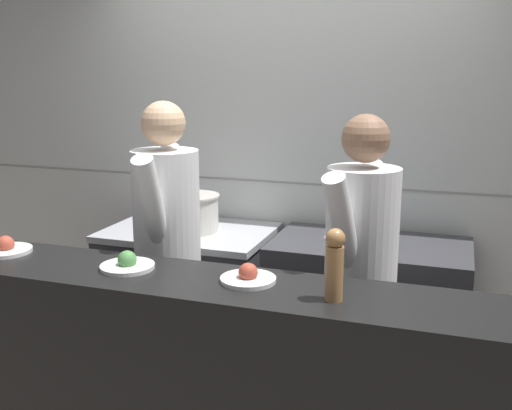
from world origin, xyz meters
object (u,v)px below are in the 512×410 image
(plated_dish_main, at_px, (6,248))
(chef_sous, at_px, (360,272))
(stock_pot, at_px, (193,212))
(oven_range, at_px, (190,295))
(mixing_bowl_steel, at_px, (348,231))
(plated_dish_dessert, at_px, (248,277))
(chef_head_cook, at_px, (168,247))
(pepper_mill, at_px, (335,263))
(plated_dish_appetiser, at_px, (127,264))

(plated_dish_main, height_order, chef_sous, chef_sous)
(stock_pot, bearing_deg, oven_range, 150.62)
(stock_pot, xyz_separation_m, chef_sous, (1.14, -0.58, -0.07))
(mixing_bowl_steel, height_order, plated_dish_dessert, plated_dish_dessert)
(plated_dish_main, bearing_deg, stock_pot, 67.34)
(chef_head_cook, bearing_deg, mixing_bowl_steel, 29.41)
(oven_range, relative_size, mixing_bowl_steel, 3.71)
(mixing_bowl_steel, bearing_deg, chef_head_cook, -141.34)
(plated_dish_dessert, bearing_deg, plated_dish_main, 179.81)
(mixing_bowl_steel, relative_size, plated_dish_dessert, 1.21)
(oven_range, xyz_separation_m, pepper_mill, (1.18, -1.22, 0.73))
(oven_range, distance_m, stock_pot, 0.56)
(stock_pot, xyz_separation_m, chef_head_cook, (0.12, -0.57, -0.05))
(mixing_bowl_steel, xyz_separation_m, plated_dish_main, (-1.41, -1.20, 0.10))
(mixing_bowl_steel, bearing_deg, oven_range, -176.05)
(oven_range, bearing_deg, pepper_mill, -46.13)
(chef_head_cook, height_order, chef_sous, chef_head_cook)
(chef_head_cook, bearing_deg, oven_range, 95.72)
(pepper_mill, bearing_deg, oven_range, 133.87)
(plated_dish_main, relative_size, plated_dish_dessert, 1.05)
(mixing_bowl_steel, bearing_deg, plated_dish_appetiser, -121.42)
(stock_pot, xyz_separation_m, pepper_mill, (1.13, -1.20, 0.16))
(pepper_mill, bearing_deg, stock_pot, 133.35)
(plated_dish_main, distance_m, chef_head_cook, 0.79)
(pepper_mill, relative_size, chef_head_cook, 0.16)
(stock_pot, relative_size, pepper_mill, 1.19)
(mixing_bowl_steel, bearing_deg, plated_dish_dessert, -99.06)
(stock_pot, distance_m, plated_dish_dessert, 1.35)
(plated_dish_appetiser, relative_size, chef_sous, 0.14)
(mixing_bowl_steel, bearing_deg, plated_dish_main, -139.66)
(oven_range, distance_m, plated_dish_main, 1.35)
(oven_range, distance_m, plated_dish_appetiser, 1.32)
(oven_range, xyz_separation_m, plated_dish_appetiser, (0.25, -1.15, 0.60))
(chef_head_cook, bearing_deg, chef_sous, -9.63)
(mixing_bowl_steel, xyz_separation_m, pepper_mill, (0.18, -1.29, 0.22))
(stock_pot, xyz_separation_m, plated_dish_appetiser, (0.21, -1.13, 0.04))
(plated_dish_main, xyz_separation_m, plated_dish_dessert, (1.22, -0.00, -0.00))
(plated_dish_appetiser, bearing_deg, chef_sous, 30.36)
(plated_dish_appetiser, xyz_separation_m, chef_sous, (0.93, 0.54, -0.11))
(chef_sous, bearing_deg, stock_pot, 167.64)
(pepper_mill, distance_m, chef_sous, 0.66)
(oven_range, relative_size, chef_head_cook, 0.60)
(oven_range, relative_size, chef_sous, 0.62)
(plated_dish_main, height_order, plated_dish_appetiser, plated_dish_main)
(plated_dish_dessert, relative_size, chef_head_cook, 0.13)
(mixing_bowl_steel, height_order, plated_dish_appetiser, plated_dish_appetiser)
(stock_pot, xyz_separation_m, plated_dish_main, (-0.46, -1.11, 0.04))
(mixing_bowl_steel, height_order, pepper_mill, pepper_mill)
(chef_sous, bearing_deg, plated_dish_appetiser, -134.89)
(mixing_bowl_steel, distance_m, pepper_mill, 1.32)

